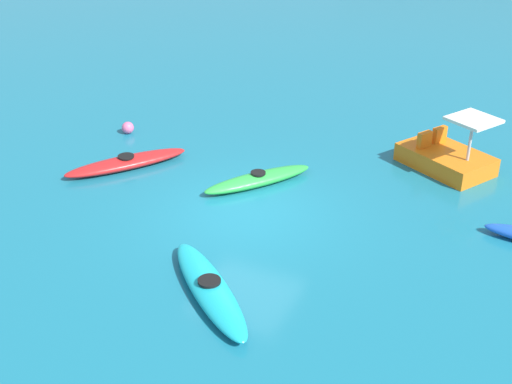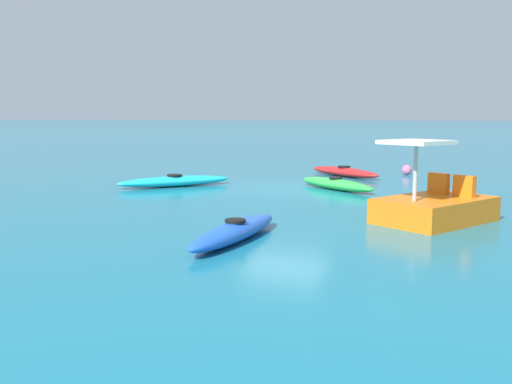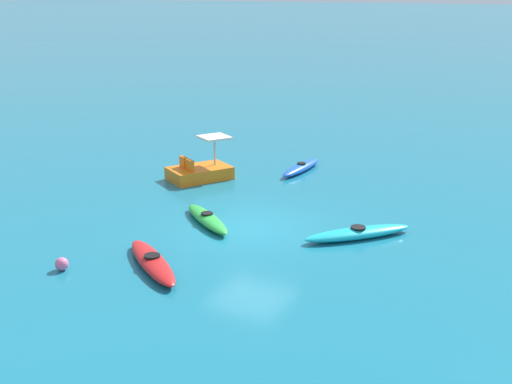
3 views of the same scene
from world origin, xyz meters
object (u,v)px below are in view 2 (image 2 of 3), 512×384
Objects in this scene: kayak_blue at (235,231)px; kayak_cyan at (175,181)px; kayak_red at (344,172)px; buoy_pink at (407,170)px; pedal_boat_orange at (434,206)px; kayak_green at (336,184)px.

kayak_blue is 0.99× the size of kayak_cyan.
kayak_blue is 10.95m from kayak_red.
kayak_cyan reaches higher than buoy_pink.
kayak_blue is at bearing 37.74° from kayak_cyan.
buoy_pink is (-12.27, 1.50, 0.02)m from kayak_blue.
kayak_red is (-4.81, 4.19, -0.00)m from kayak_cyan.
pedal_boat_orange reaches higher than kayak_blue.
kayak_red is 1.13× the size of pedal_boat_orange.
kayak_blue is 0.98× the size of kayak_red.
pedal_boat_orange is at bearing 35.74° from kayak_green.
kayak_blue is 7.75m from kayak_cyan.
kayak_red and kayak_green have the same top height.
pedal_boat_orange is at bearing 9.69° from buoy_pink.
kayak_green is 5.23m from buoy_pink.
kayak_green is 5.22m from pedal_boat_orange.
pedal_boat_orange is at bearing 134.38° from kayak_blue.
kayak_green is at bearing 103.19° from kayak_cyan.
kayak_blue is 12.36m from buoy_pink.
kayak_cyan is at bearing -41.11° from kayak_red.
buoy_pink is (-9.26, -1.58, -0.15)m from pedal_boat_orange.
kayak_green is (-7.25, 0.03, 0.00)m from kayak_blue.
kayak_green is 1.01× the size of pedal_boat_orange.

